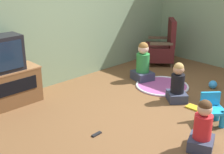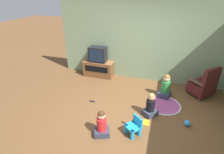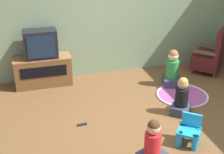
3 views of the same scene
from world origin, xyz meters
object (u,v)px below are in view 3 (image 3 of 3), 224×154
Objects in this scene: tv_cabinet at (43,70)px; television at (41,44)px; black_armchair at (210,56)px; child_watching_right at (172,70)px; book at (188,124)px; yellow_kid_chair at (189,132)px; child_watching_left at (182,98)px; remote_control at (82,124)px; child_watching_center at (153,145)px.

television is (0.00, -0.02, 0.54)m from tv_cabinet.
black_armchair is 1.10m from child_watching_right.
child_watching_right is at bearing -16.81° from book.
yellow_kid_chair is 1.91× the size of book.
child_watching_left is (2.05, -1.68, -0.56)m from television.
child_watching_right is at bearing 111.23° from yellow_kid_chair.
book is at bearing -178.64° from child_watching_right.
black_armchair is (3.40, -0.33, -0.47)m from television.
yellow_kid_chair is 0.65× the size of child_watching_left.
child_watching_right is at bearing 21.33° from remote_control.
child_watching_left is at bearing 1.55° from black_armchair.
television is at bearing 165.74° from yellow_kid_chair.
remote_control is at bearing 131.39° from child_watching_right.
television reaches higher than child_watching_left.
child_watching_left is (0.27, 0.76, 0.10)m from yellow_kid_chair.
book is (2.01, -2.02, -0.82)m from television.
television is 3.45m from black_armchair.
tv_cabinet is 1.71× the size of child_watching_center.
child_watching_left is at bearing 24.41° from child_watching_center.
television is 0.95× the size of child_watching_left.
remote_control is at bearing 99.86° from child_watching_center.
remote_control is at bearing -20.34° from black_armchair.
black_armchair is at bearing 19.23° from remote_control.
remote_control is (-1.57, 0.43, -0.00)m from book.
television reaches higher than remote_control.
book is at bearing -147.87° from child_watching_left.
yellow_kid_chair is (1.78, -2.46, -0.12)m from tv_cabinet.
child_watching_right reaches higher than child_watching_left.
child_watching_right is (0.58, 1.75, 0.14)m from yellow_kid_chair.
child_watching_left is 0.88× the size of child_watching_right.
yellow_kid_chair is at bearing 177.92° from child_watching_right.
yellow_kid_chair is at bearing 149.59° from book.
black_armchair is 1.53× the size of child_watching_center.
remote_control is (-2.97, -1.26, -0.35)m from black_armchair.
television is 1.84m from remote_control.
child_watching_right is 3.32× the size of book.
child_watching_right is 2.15m from remote_control.
black_armchair is 1.33× the size of child_watching_right.
child_watching_left is at bearing -39.68° from tv_cabinet.
black_armchair is 2.67m from yellow_kid_chair.
tv_cabinet is at bearing 89.57° from child_watching_right.
tv_cabinet is 0.54m from television.
child_watching_left is 2.92× the size of book.
child_watching_right is at bearing -16.14° from television.
television is 3.95× the size of remote_control.
black_armchair is at bearing -5.72° from child_watching_left.
child_watching_center is 0.87× the size of child_watching_right.
child_watching_center reaches higher than book.
tv_cabinet reaches higher than remote_control.
child_watching_center is at bearing -67.25° from tv_cabinet.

